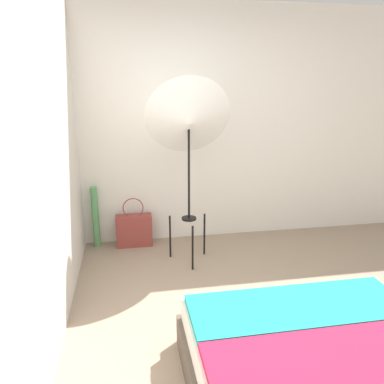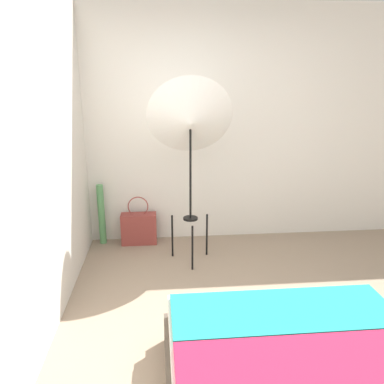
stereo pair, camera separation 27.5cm
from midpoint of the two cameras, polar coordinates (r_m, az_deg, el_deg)
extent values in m
plane|color=gray|center=(2.81, 5.95, -23.13)|extent=(14.00, 14.00, 0.00)
cube|color=silver|center=(4.23, -1.26, 9.85)|extent=(8.00, 0.05, 2.60)
cube|color=silver|center=(3.18, -22.31, 6.45)|extent=(0.05, 8.00, 2.60)
cube|color=#B21938|center=(2.20, 17.93, -23.29)|extent=(1.39, 0.47, 0.04)
cube|color=#197F7A|center=(2.54, 12.77, -16.78)|extent=(1.39, 0.47, 0.04)
cylinder|color=black|center=(3.68, -2.07, -8.57)|extent=(0.02, 0.02, 0.46)
cylinder|color=black|center=(3.95, -5.36, -6.82)|extent=(0.02, 0.02, 0.46)
cylinder|color=black|center=(3.99, -0.08, -6.49)|extent=(0.02, 0.02, 0.46)
cylinder|color=black|center=(3.78, -2.55, -4.07)|extent=(0.15, 0.15, 0.02)
cylinder|color=black|center=(3.64, -2.64, 3.18)|extent=(0.02, 0.02, 0.98)
cone|color=white|center=(3.56, -2.75, 10.90)|extent=(0.83, 0.50, 0.80)
cube|color=brown|center=(4.30, -10.63, -5.81)|extent=(0.40, 0.16, 0.36)
torus|color=brown|center=(4.21, -10.83, -2.43)|extent=(0.23, 0.01, 0.23)
cylinder|color=#56995B|center=(4.31, -16.28, -3.72)|extent=(0.08, 0.08, 0.69)
camera|label=1|loc=(0.14, -92.25, -0.66)|focal=35.00mm
camera|label=2|loc=(0.14, 87.75, 0.66)|focal=35.00mm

